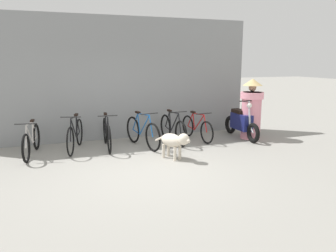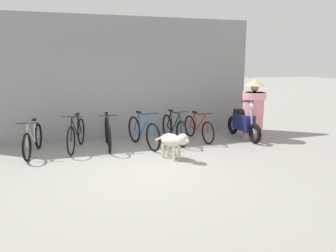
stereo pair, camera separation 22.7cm
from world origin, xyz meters
The scene contains 11 objects.
ground_plane centered at (0.00, 0.00, 0.00)m, with size 60.00×60.00×0.00m, color gray.
shop_wall_back centered at (0.00, 2.98, 1.66)m, with size 7.86×0.20×3.31m.
bicycle_0 centered at (-2.15, 1.90, 0.34)m, with size 0.46×1.70×0.82m.
bicycle_1 centered at (-1.18, 2.02, 0.37)m, with size 0.58×1.65×0.89m.
bicycle_2 centered at (-0.43, 1.94, 0.37)m, with size 0.46×1.70×0.89m.
bicycle_3 centered at (0.44, 1.79, 0.37)m, with size 0.53×1.71×0.91m.
bicycle_4 centered at (1.32, 1.94, 0.36)m, with size 0.46×1.69×0.88m.
bicycle_5 centered at (2.04, 2.00, 0.33)m, with size 0.46×1.59×0.79m.
motorcycle centered at (3.31, 1.78, 0.42)m, with size 0.58×1.75×1.10m.
stray_dog centered at (0.81, 0.51, 0.42)m, with size 0.58×0.97×0.63m.
person_in_robes centered at (3.53, 1.65, 0.84)m, with size 0.63×0.63×1.66m.
Camera 2 is at (-1.48, -6.06, 2.15)m, focal length 35.00 mm.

